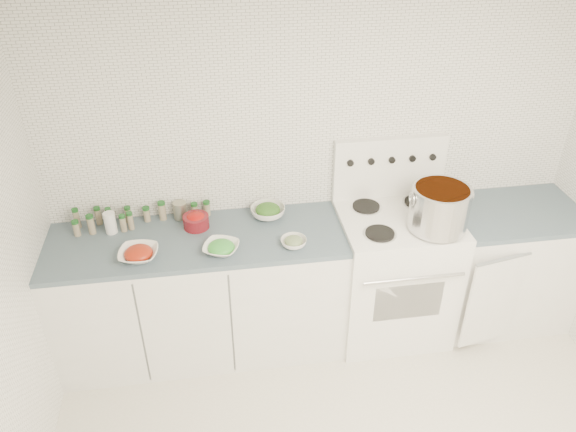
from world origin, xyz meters
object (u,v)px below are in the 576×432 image
Objects in this scene: stove at (392,270)px; stock_pot at (440,207)px; bowl_tomato at (139,254)px; bowl_snowpea at (221,248)px.

stove is 0.65m from stock_pot.
stock_pot is 1.83m from bowl_tomato.
stove is 5.28× the size of bowl_tomato.
bowl_snowpea is (-1.34, 0.01, -0.17)m from stock_pot.
bowl_snowpea is at bearing -172.18° from stove.
stove is at bearing 7.82° from bowl_snowpea.
stock_pot reaches higher than bowl_tomato.
stove is 1.70m from bowl_tomato.
stove is at bearing 138.43° from stock_pot.
stock_pot is at bearing -0.23° from bowl_snowpea.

